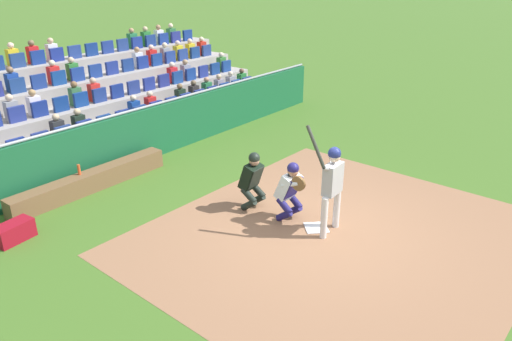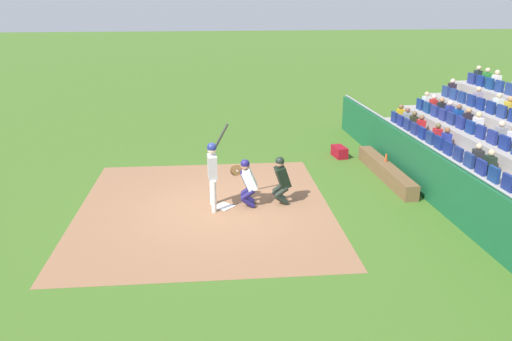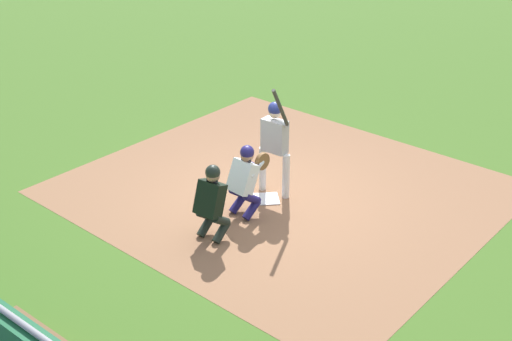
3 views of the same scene
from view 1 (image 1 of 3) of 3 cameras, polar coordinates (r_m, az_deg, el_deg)
ground_plane at (r=9.80m, az=7.06°, el=-6.74°), size 160.00×160.00×0.00m
infield_dirt_patch at (r=9.59m, az=9.62°, el=-7.60°), size 7.41×6.71×0.01m
home_plate_marker at (r=9.79m, az=7.07°, el=-6.66°), size 0.62×0.62×0.02m
batter_at_plate at (r=9.21m, az=8.89°, el=-1.20°), size 0.65×0.58×2.19m
catcher_crouching at (r=9.73m, az=4.04°, el=-2.06°), size 0.49×0.72×1.29m
home_plate_umpire at (r=10.18m, az=-0.41°, el=-0.88°), size 0.48×0.48×1.31m
dugout_wall at (r=13.00m, az=-14.21°, el=3.74°), size 15.69×0.24×1.44m
dugout_bench at (r=11.86m, az=-18.68°, el=-1.15°), size 3.95×0.40×0.44m
water_bottle_on_bench at (r=11.68m, az=-20.02°, el=0.10°), size 0.07×0.07×0.24m
equipment_duffel_bag at (r=10.31m, az=-26.48°, el=-6.45°), size 0.75×0.44×0.37m
bleacher_stand at (r=16.09m, az=-22.84°, el=6.64°), size 15.11×4.09×2.69m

